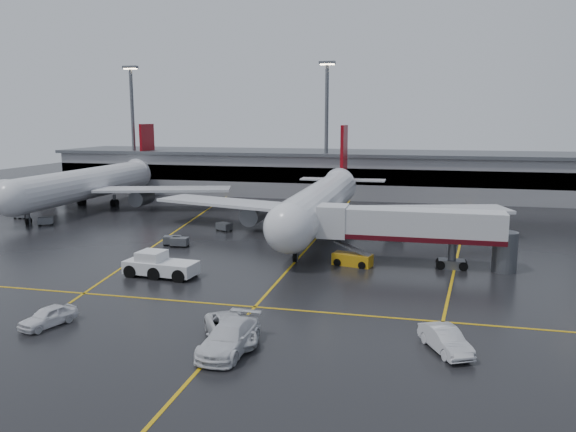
# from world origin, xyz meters

# --- Properties ---
(ground) EXTENTS (220.00, 220.00, 0.00)m
(ground) POSITION_xyz_m (0.00, 0.00, 0.00)
(ground) COLOR black
(ground) RESTS_ON ground
(apron_line_centre) EXTENTS (0.25, 90.00, 0.02)m
(apron_line_centre) POSITION_xyz_m (0.00, 0.00, 0.01)
(apron_line_centre) COLOR gold
(apron_line_centre) RESTS_ON ground
(apron_line_stop) EXTENTS (60.00, 0.25, 0.02)m
(apron_line_stop) POSITION_xyz_m (0.00, -22.00, 0.01)
(apron_line_stop) COLOR gold
(apron_line_stop) RESTS_ON ground
(apron_line_left) EXTENTS (9.99, 69.35, 0.02)m
(apron_line_left) POSITION_xyz_m (-20.00, 10.00, 0.01)
(apron_line_left) COLOR gold
(apron_line_left) RESTS_ON ground
(apron_line_right) EXTENTS (7.57, 69.64, 0.02)m
(apron_line_right) POSITION_xyz_m (18.00, 10.00, 0.01)
(apron_line_right) COLOR gold
(apron_line_right) RESTS_ON ground
(terminal) EXTENTS (122.00, 19.00, 8.60)m
(terminal) POSITION_xyz_m (0.00, 47.93, 4.32)
(terminal) COLOR gray
(terminal) RESTS_ON ground
(light_mast_left) EXTENTS (3.00, 1.20, 25.45)m
(light_mast_left) POSITION_xyz_m (-45.00, 42.00, 14.47)
(light_mast_left) COLOR #595B60
(light_mast_left) RESTS_ON ground
(light_mast_mid) EXTENTS (3.00, 1.20, 25.45)m
(light_mast_mid) POSITION_xyz_m (-5.00, 42.00, 14.47)
(light_mast_mid) COLOR #595B60
(light_mast_mid) RESTS_ON ground
(main_airliner) EXTENTS (48.80, 45.60, 14.10)m
(main_airliner) POSITION_xyz_m (0.00, 9.70, 4.21)
(main_airliner) COLOR silver
(main_airliner) RESTS_ON ground
(second_airliner) EXTENTS (48.80, 45.60, 14.10)m
(second_airliner) POSITION_xyz_m (-42.00, 21.70, 4.21)
(second_airliner) COLOR silver
(second_airliner) RESTS_ON ground
(jet_bridge) EXTENTS (19.90, 3.40, 6.05)m
(jet_bridge) POSITION_xyz_m (11.87, -6.00, 3.93)
(jet_bridge) COLOR silver
(jet_bridge) RESTS_ON ground
(pushback_tractor) EXTENTS (7.22, 3.55, 2.50)m
(pushback_tractor) POSITION_xyz_m (-11.56, -15.42, 1.00)
(pushback_tractor) COLOR white
(pushback_tractor) RESTS_ON ground
(belt_loader) EXTENTS (4.31, 2.67, 2.54)m
(belt_loader) POSITION_xyz_m (6.07, -7.10, 0.63)
(belt_loader) COLOR #C88D11
(belt_loader) RESTS_ON ground
(service_van_a) EXTENTS (5.43, 6.49, 1.65)m
(service_van_a) POSITION_xyz_m (0.35, -28.97, 0.82)
(service_van_a) COLOR silver
(service_van_a) RESTS_ON ground
(service_van_b) EXTENTS (3.02, 6.62, 1.88)m
(service_van_b) POSITION_xyz_m (0.89, -30.73, 0.94)
(service_van_b) COLOR white
(service_van_b) RESTS_ON ground
(service_van_c) EXTENTS (3.63, 5.10, 1.60)m
(service_van_c) POSITION_xyz_m (14.59, -27.53, 0.80)
(service_van_c) COLOR silver
(service_van_c) RESTS_ON ground
(service_van_d) EXTENTS (2.96, 4.61, 1.46)m
(service_van_d) POSITION_xyz_m (-13.49, -29.52, 0.73)
(service_van_d) COLOR white
(service_van_d) RESTS_ON ground
(baggage_cart_a) EXTENTS (2.13, 1.51, 1.12)m
(baggage_cart_a) POSITION_xyz_m (-14.91, -3.26, 0.63)
(baggage_cart_a) COLOR #595B60
(baggage_cart_a) RESTS_ON ground
(baggage_cart_b) EXTENTS (2.26, 1.76, 1.12)m
(baggage_cart_b) POSITION_xyz_m (-16.15, -2.64, 0.63)
(baggage_cart_b) COLOR #595B60
(baggage_cart_b) RESTS_ON ground
(baggage_cart_c) EXTENTS (2.38, 2.09, 1.12)m
(baggage_cart_c) POSITION_xyz_m (-13.01, 6.98, 0.63)
(baggage_cart_c) COLOR #595B60
(baggage_cart_c) RESTS_ON ground
(baggage_cart_d) EXTENTS (2.02, 1.33, 1.12)m
(baggage_cart_d) POSITION_xyz_m (-46.31, 8.99, 0.63)
(baggage_cart_d) COLOR #595B60
(baggage_cart_d) RESTS_ON ground
(baggage_cart_e) EXTENTS (2.39, 2.17, 1.12)m
(baggage_cart_e) POSITION_xyz_m (-39.28, 5.11, 0.63)
(baggage_cart_e) COLOR #595B60
(baggage_cart_e) RESTS_ON ground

